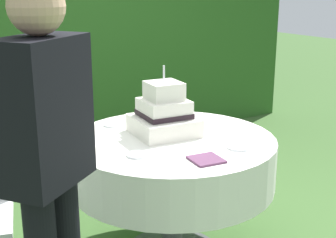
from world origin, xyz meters
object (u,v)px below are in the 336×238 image
Objects in this scene: serving_plate_far at (112,125)px; standing_person at (48,164)px; serving_plate_near at (239,147)px; wedding_cake at (164,114)px; cake_table at (172,161)px; serving_plate_left at (137,155)px; napkin_stack at (206,160)px.

serving_plate_far is 1.13m from standing_person.
serving_plate_near is 0.82m from serving_plate_far.
serving_plate_far is (-0.18, 0.30, -0.11)m from wedding_cake.
cake_table is 2.92× the size of wedding_cake.
cake_table is 0.46m from serving_plate_far.
cake_table is at bearing 29.42° from standing_person.
standing_person is at bearing -171.62° from serving_plate_near.
serving_plate_left is at bearing 31.41° from standing_person.
serving_plate_far is at bearing 52.20° from standing_person.
serving_plate_near is at bearing -57.89° from cake_table.
cake_table is at bearing -65.23° from serving_plate_far.
serving_plate_near reaches higher than cake_table.
serving_plate_far reaches higher than cake_table.
serving_plate_near is at bearing -61.75° from serving_plate_far.
wedding_cake is at bearing 83.72° from napkin_stack.
serving_plate_near is at bearing -19.86° from serving_plate_left.
cake_table is 0.72× the size of standing_person.
standing_person reaches higher than cake_table.
napkin_stack is (0.13, -0.78, -0.00)m from serving_plate_far.
napkin_stack reaches higher than cake_table.
cake_table is at bearing 82.71° from napkin_stack.
standing_person is (-0.82, -0.10, 0.18)m from napkin_stack.
napkin_stack is at bearing -168.06° from serving_plate_near.
wedding_cake reaches higher than serving_plate_near.
napkin_stack is (0.25, -0.24, -0.00)m from serving_plate_left.
serving_plate_left is at bearing -102.82° from serving_plate_far.
serving_plate_left is 0.72× the size of napkin_stack.
serving_plate_left is 0.68m from standing_person.
napkin_stack is at bearing -97.29° from cake_table.
napkin_stack is at bearing -80.34° from serving_plate_far.
cake_table is at bearing 25.55° from serving_plate_left.
cake_table is 0.41m from napkin_stack.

